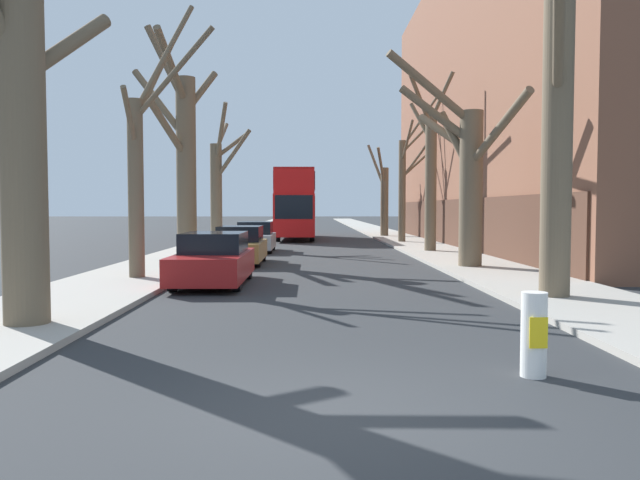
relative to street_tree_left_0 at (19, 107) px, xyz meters
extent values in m
plane|color=#2B2D30|center=(5.13, -4.44, -3.72)|extent=(300.00, 300.00, 0.00)
cube|color=#A39E93|center=(-0.39, 45.56, -3.66)|extent=(3.15, 120.00, 0.12)
cube|color=#A39E93|center=(10.64, 45.56, -3.66)|extent=(3.15, 120.00, 0.12)
cube|color=brown|center=(17.21, 23.01, 4.25)|extent=(10.00, 35.01, 15.95)
cube|color=#492D21|center=(12.19, 23.01, -2.47)|extent=(0.12, 34.31, 2.50)
cylinder|color=brown|center=(0.08, -0.05, -0.50)|extent=(0.74, 0.74, 6.44)
cylinder|color=brown|center=(0.56, 0.63, 1.14)|extent=(1.26, 1.64, 1.53)
cylinder|color=brown|center=(-0.44, 1.21, 1.01)|extent=(1.34, 2.75, 2.01)
cylinder|color=brown|center=(-0.04, 6.99, -1.19)|extent=(0.43, 0.43, 5.07)
cylinder|color=brown|center=(0.00, 6.34, 0.76)|extent=(0.23, 1.41, 1.48)
cylinder|color=brown|center=(1.10, 6.67, 1.96)|extent=(2.42, 0.81, 2.45)
cylinder|color=brown|center=(0.66, 7.58, 2.60)|extent=(1.58, 1.39, 3.35)
cylinder|color=brown|center=(0.28, 7.93, 2.02)|extent=(0.81, 2.04, 2.68)
cylinder|color=brown|center=(-0.02, 14.00, -0.16)|extent=(0.77, 0.77, 7.11)
cylinder|color=brown|center=(-0.67, 13.74, 3.78)|extent=(1.63, 0.85, 2.97)
cylinder|color=brown|center=(-1.11, 14.45, 2.42)|extent=(2.48, 1.23, 2.96)
cylinder|color=brown|center=(0.49, 14.39, 2.89)|extent=(1.36, 1.12, 1.81)
cylinder|color=brown|center=(-0.21, 12.57, 3.44)|extent=(0.67, 3.05, 2.33)
cylinder|color=brown|center=(-0.49, 13.10, 1.25)|extent=(1.25, 2.08, 2.10)
cylinder|color=brown|center=(0.08, 20.97, -1.09)|extent=(0.59, 0.59, 5.27)
cylinder|color=brown|center=(0.81, 21.30, 1.48)|extent=(1.65, 0.90, 1.39)
cylinder|color=brown|center=(0.96, 20.65, 0.98)|extent=(1.98, 0.89, 2.48)
cylinder|color=brown|center=(0.42, 20.31, 1.94)|extent=(0.95, 1.59, 2.98)
cylinder|color=brown|center=(0.20, 22.15, 2.01)|extent=(0.44, 2.48, 1.79)
cylinder|color=brown|center=(10.19, 3.06, -0.15)|extent=(0.65, 0.65, 7.14)
cylinder|color=brown|center=(9.78, 2.03, 1.63)|extent=(1.08, 2.26, 1.90)
cylinder|color=brown|center=(10.45, 3.72, 1.62)|extent=(0.79, 1.55, 1.44)
cylinder|color=brown|center=(10.17, 10.22, -1.09)|extent=(0.77, 0.77, 5.27)
cylinder|color=brown|center=(9.48, 11.08, 0.89)|extent=(1.67, 2.00, 1.62)
cylinder|color=brown|center=(9.73, 10.53, 0.55)|extent=(1.22, 0.98, 2.15)
cylinder|color=brown|center=(9.05, 10.58, 1.46)|extent=(2.47, 1.03, 2.11)
cylinder|color=brown|center=(8.72, 9.75, 2.19)|extent=(3.11, 1.23, 2.26)
cylinder|color=brown|center=(10.59, 8.67, 0.73)|extent=(1.14, 3.29, 2.10)
cylinder|color=brown|center=(10.29, 17.83, -0.50)|extent=(0.52, 0.52, 6.44)
cylinder|color=brown|center=(9.65, 16.77, 2.92)|extent=(1.50, 2.30, 2.05)
cylinder|color=brown|center=(10.69, 17.46, 3.32)|extent=(1.04, 0.98, 2.07)
cylinder|color=brown|center=(9.91, 18.28, 2.26)|extent=(1.00, 1.14, 1.92)
cylinder|color=brown|center=(10.13, 25.58, -0.74)|extent=(0.42, 0.42, 5.95)
cylinder|color=brown|center=(10.24, 24.53, 2.06)|extent=(0.39, 2.21, 2.17)
cylinder|color=brown|center=(11.20, 26.50, 1.04)|extent=(2.30, 2.01, 1.92)
cylinder|color=brown|center=(11.15, 25.46, 1.48)|extent=(2.18, 0.39, 2.92)
cylinder|color=brown|center=(11.10, 25.94, 2.52)|extent=(2.09, 0.90, 2.08)
cylinder|color=brown|center=(11.11, 25.16, 3.32)|extent=(2.13, 1.02, 3.04)
cylinder|color=brown|center=(10.02, 33.28, -1.28)|extent=(0.56, 0.56, 4.89)
cylinder|color=brown|center=(9.72, 32.73, 1.18)|extent=(0.84, 1.35, 2.68)
cylinder|color=brown|center=(9.51, 33.98, 1.28)|extent=(1.28, 1.64, 3.25)
cylinder|color=brown|center=(9.97, 33.72, 0.19)|extent=(0.31, 1.06, 1.74)
cube|color=red|center=(3.86, 30.85, -2.10)|extent=(2.45, 10.36, 2.55)
cube|color=red|center=(3.86, 30.85, -0.11)|extent=(2.40, 10.15, 1.44)
cube|color=#A91111|center=(3.86, 30.85, 0.67)|extent=(2.40, 10.15, 0.12)
cube|color=black|center=(3.86, 30.85, -1.61)|extent=(2.48, 9.11, 1.32)
cube|color=black|center=(3.86, 30.85, -0.03)|extent=(2.48, 9.11, 1.09)
cube|color=black|center=(3.86, 25.69, -1.61)|extent=(2.20, 0.06, 1.39)
cylinder|color=black|center=(2.80, 27.74, -3.21)|extent=(0.30, 1.02, 1.02)
cylinder|color=black|center=(4.91, 27.74, -3.21)|extent=(0.30, 1.02, 1.02)
cylinder|color=black|center=(2.80, 33.75, -3.21)|extent=(0.30, 1.02, 1.02)
cylinder|color=black|center=(4.91, 33.75, -3.21)|extent=(0.30, 1.02, 1.02)
cube|color=maroon|center=(2.23, 6.14, -3.20)|extent=(1.79, 4.44, 0.68)
cube|color=black|center=(2.23, 6.40, -2.59)|extent=(1.58, 2.31, 0.53)
cylinder|color=black|center=(1.45, 4.81, -3.39)|extent=(0.20, 0.67, 0.67)
cylinder|color=black|center=(3.02, 4.81, -3.39)|extent=(0.20, 0.67, 0.67)
cylinder|color=black|center=(1.45, 7.47, -3.39)|extent=(0.20, 0.67, 0.67)
cylinder|color=black|center=(3.02, 7.47, -3.39)|extent=(0.20, 0.67, 0.67)
cube|color=olive|center=(2.23, 12.32, -3.21)|extent=(1.73, 4.09, 0.65)
cube|color=black|center=(2.23, 12.57, -2.61)|extent=(1.52, 2.13, 0.56)
cylinder|color=black|center=(1.48, 11.10, -3.41)|extent=(0.20, 0.62, 0.62)
cylinder|color=black|center=(2.99, 11.10, -3.41)|extent=(0.20, 0.62, 0.62)
cylinder|color=black|center=(1.48, 13.55, -3.41)|extent=(0.20, 0.62, 0.62)
cylinder|color=black|center=(2.99, 13.55, -3.41)|extent=(0.20, 0.62, 0.62)
cube|color=#9EA3AD|center=(2.23, 18.75, -3.21)|extent=(1.72, 3.94, 0.66)
cube|color=black|center=(2.23, 18.99, -2.59)|extent=(1.52, 2.05, 0.58)
cylinder|color=black|center=(1.48, 17.57, -3.39)|extent=(0.20, 0.66, 0.66)
cylinder|color=black|center=(2.99, 17.57, -3.39)|extent=(0.20, 0.66, 0.66)
cylinder|color=black|center=(1.48, 19.94, -3.39)|extent=(0.20, 0.66, 0.66)
cylinder|color=black|center=(2.99, 19.94, -3.39)|extent=(0.20, 0.66, 0.66)
cylinder|color=white|center=(7.54, -3.04, -3.20)|extent=(0.31, 0.31, 1.03)
cube|color=yellow|center=(7.54, -3.20, -3.15)|extent=(0.22, 0.01, 0.37)
camera|label=1|loc=(4.84, -10.48, -1.67)|focal=35.00mm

